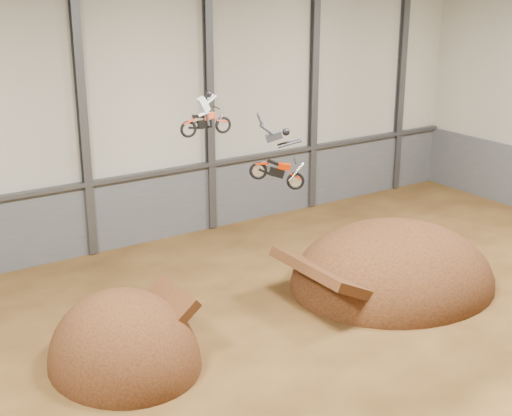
{
  "coord_description": "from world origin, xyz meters",
  "views": [
    {
      "loc": [
        -14.5,
        -16.3,
        12.96
      ],
      "look_at": [
        -1.01,
        4.0,
        4.89
      ],
      "focal_mm": 50.0,
      "sensor_mm": 36.0,
      "label": 1
    }
  ],
  "objects_px": {
    "fmx_rider_a": "(206,111)",
    "fmx_rider_b": "(275,153)",
    "takeoff_ramp": "(125,363)",
    "landing_ramp": "(392,284)"
  },
  "relations": [
    {
      "from": "fmx_rider_a",
      "to": "fmx_rider_b",
      "type": "xyz_separation_m",
      "value": [
        1.77,
        -1.81,
        -1.41
      ]
    },
    {
      "from": "fmx_rider_a",
      "to": "fmx_rider_b",
      "type": "distance_m",
      "value": 2.9
    },
    {
      "from": "takeoff_ramp",
      "to": "fmx_rider_a",
      "type": "relative_size",
      "value": 3.07
    },
    {
      "from": "landing_ramp",
      "to": "fmx_rider_a",
      "type": "height_order",
      "value": "fmx_rider_a"
    },
    {
      "from": "landing_ramp",
      "to": "fmx_rider_b",
      "type": "bearing_deg",
      "value": -178.78
    },
    {
      "from": "landing_ramp",
      "to": "fmx_rider_a",
      "type": "bearing_deg",
      "value": 168.5
    },
    {
      "from": "landing_ramp",
      "to": "fmx_rider_b",
      "type": "height_order",
      "value": "fmx_rider_b"
    },
    {
      "from": "fmx_rider_a",
      "to": "takeoff_ramp",
      "type": "bearing_deg",
      "value": -152.44
    },
    {
      "from": "takeoff_ramp",
      "to": "fmx_rider_b",
      "type": "relative_size",
      "value": 2.18
    },
    {
      "from": "fmx_rider_a",
      "to": "landing_ramp",
      "type": "bearing_deg",
      "value": -2.23
    }
  ]
}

